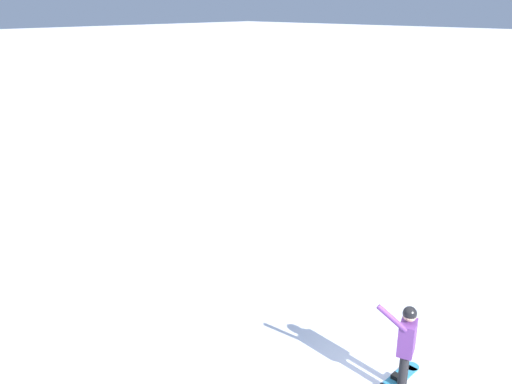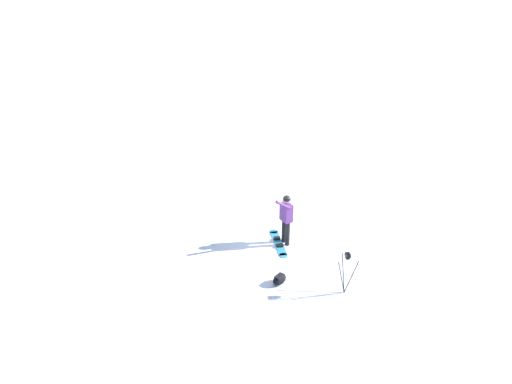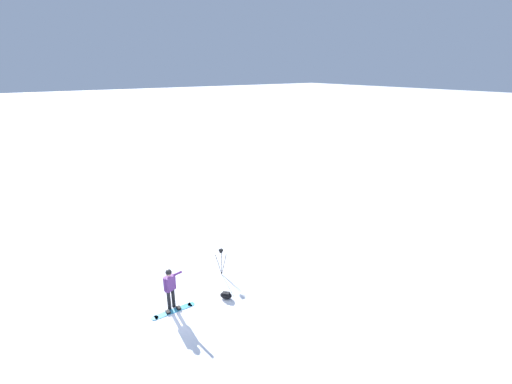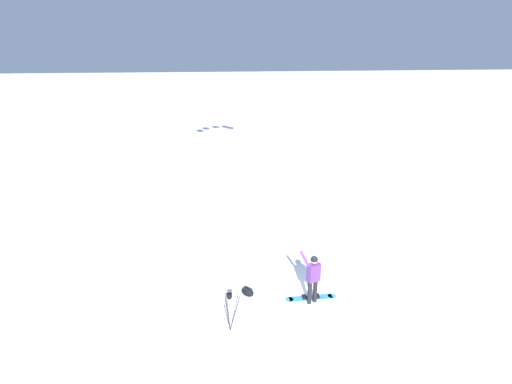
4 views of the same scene
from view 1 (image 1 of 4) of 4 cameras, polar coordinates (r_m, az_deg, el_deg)
The scene contains 1 object.
snowboarder at distance 9.73m, azimuth 15.76°, elevation -15.11°, with size 0.64×0.62×1.76m.
Camera 1 is at (3.76, -6.97, 6.47)m, focal length 37.42 mm.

